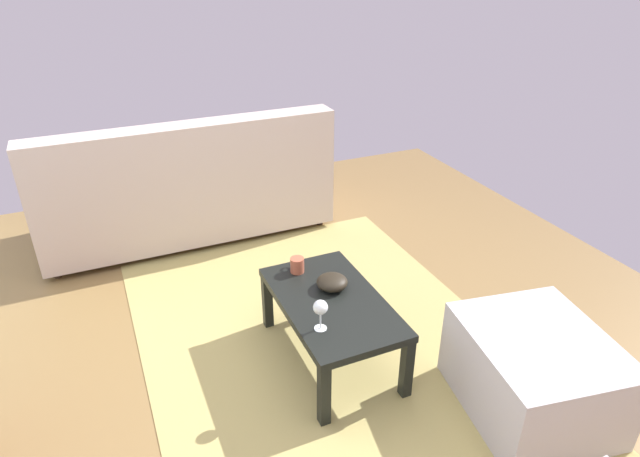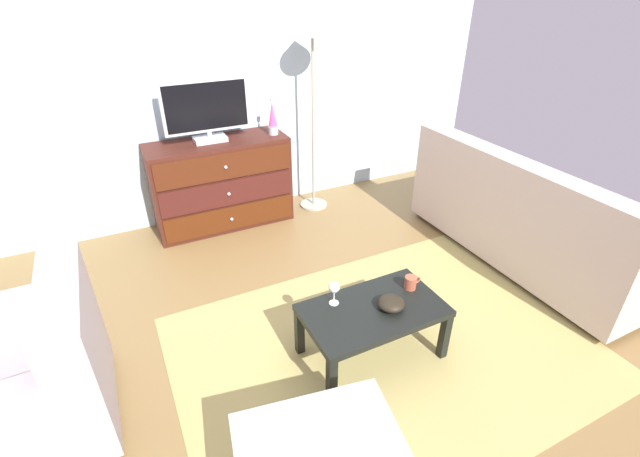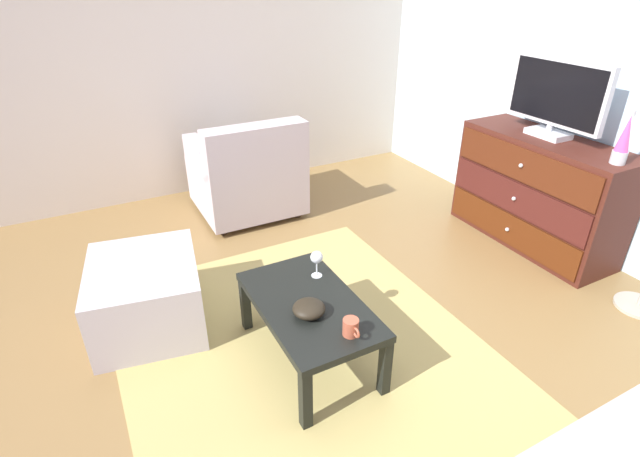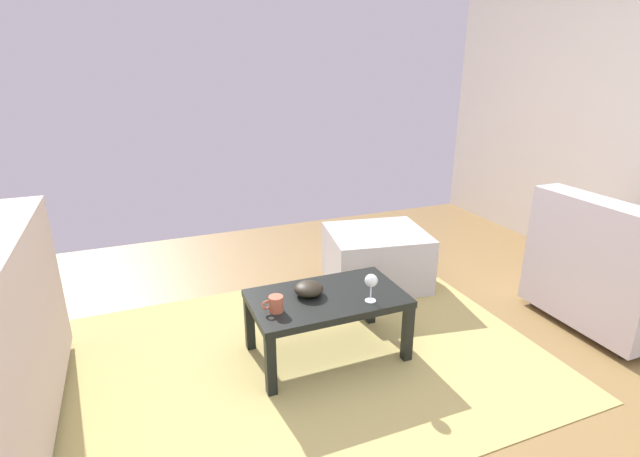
% 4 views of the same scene
% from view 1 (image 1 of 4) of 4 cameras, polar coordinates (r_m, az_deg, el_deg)
% --- Properties ---
extents(ground_plane, '(5.46, 4.88, 0.05)m').
position_cam_1_polar(ground_plane, '(2.89, -1.60, -15.79)').
color(ground_plane, olive).
extents(area_rug, '(2.60, 1.90, 0.01)m').
position_cam_1_polar(area_rug, '(3.07, 0.47, -11.99)').
color(area_rug, tan).
rests_on(area_rug, ground_plane).
extents(coffee_table, '(0.85, 0.49, 0.37)m').
position_cam_1_polar(coffee_table, '(2.79, 1.20, -8.32)').
color(coffee_table, black).
rests_on(coffee_table, ground_plane).
extents(wine_glass, '(0.07, 0.07, 0.16)m').
position_cam_1_polar(wine_glass, '(2.50, 0.05, -8.40)').
color(wine_glass, silver).
rests_on(wine_glass, coffee_table).
extents(mug, '(0.11, 0.08, 0.08)m').
position_cam_1_polar(mug, '(2.96, -2.43, -3.83)').
color(mug, '#AA5339').
rests_on(mug, coffee_table).
extents(bowl_decorative, '(0.16, 0.16, 0.07)m').
position_cam_1_polar(bowl_decorative, '(2.82, 1.27, -5.66)').
color(bowl_decorative, black).
rests_on(bowl_decorative, coffee_table).
extents(couch_large, '(0.85, 2.06, 0.92)m').
position_cam_1_polar(couch_large, '(4.13, -13.88, 4.01)').
color(couch_large, '#332319').
rests_on(couch_large, ground_plane).
extents(ottoman, '(0.79, 0.71, 0.41)m').
position_cam_1_polar(ottoman, '(2.77, 21.56, -13.98)').
color(ottoman, '#B2ACB2').
rests_on(ottoman, ground_plane).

